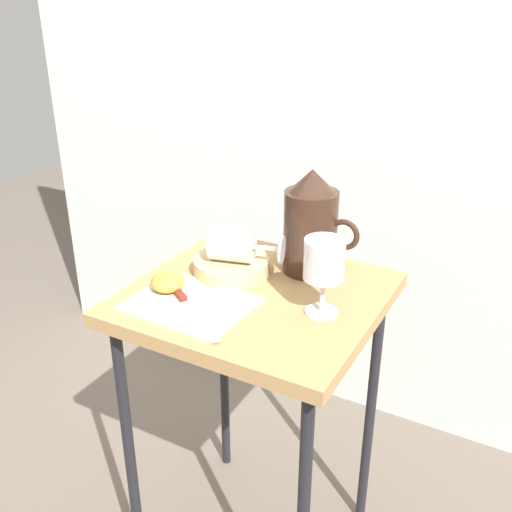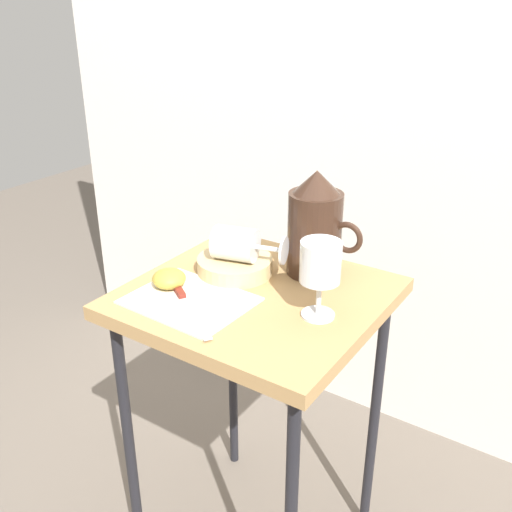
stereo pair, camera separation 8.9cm
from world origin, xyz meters
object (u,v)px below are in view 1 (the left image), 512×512
(apple_half_left, at_px, (168,282))
(wine_glass_tipped_near, at_px, (234,245))
(table, at_px, (256,326))
(knife, at_px, (184,301))
(pitcher, at_px, (311,231))
(basket_tray, at_px, (231,266))
(wine_glass_upright, at_px, (324,264))

(apple_half_left, bearing_deg, wine_glass_tipped_near, 58.69)
(table, relative_size, knife, 3.41)
(pitcher, relative_size, knife, 1.09)
(pitcher, height_order, knife, pitcher)
(table, bearing_deg, knife, -130.45)
(basket_tray, xyz_separation_m, knife, (-0.01, -0.16, -0.01))
(basket_tray, bearing_deg, wine_glass_upright, -14.81)
(knife, bearing_deg, wine_glass_upright, 21.73)
(table, distance_m, pitcher, 0.23)
(pitcher, relative_size, wine_glass_upright, 1.51)
(basket_tray, bearing_deg, apple_half_left, -117.16)
(basket_tray, bearing_deg, pitcher, 34.37)
(pitcher, distance_m, wine_glass_upright, 0.19)
(wine_glass_upright, distance_m, apple_half_left, 0.32)
(wine_glass_tipped_near, bearing_deg, table, -29.86)
(pitcher, distance_m, apple_half_left, 0.32)
(apple_half_left, bearing_deg, wine_glass_upright, 13.17)
(pitcher, relative_size, apple_half_left, 3.31)
(basket_tray, xyz_separation_m, wine_glass_tipped_near, (0.01, -0.00, 0.05))
(basket_tray, relative_size, apple_half_left, 2.36)
(knife, bearing_deg, wine_glass_tipped_near, 82.36)
(wine_glass_tipped_near, distance_m, apple_half_left, 0.16)
(pitcher, relative_size, wine_glass_tipped_near, 1.38)
(knife, bearing_deg, basket_tray, 86.24)
(pitcher, xyz_separation_m, apple_half_left, (-0.21, -0.23, -0.07))
(pitcher, distance_m, wine_glass_tipped_near, 0.17)
(table, xyz_separation_m, knife, (-0.10, -0.11, 0.09))
(table, bearing_deg, basket_tray, 151.35)
(table, xyz_separation_m, wine_glass_tipped_near, (-0.08, 0.04, 0.15))
(basket_tray, relative_size, pitcher, 0.71)
(basket_tray, bearing_deg, wine_glass_tipped_near, -19.08)
(basket_tray, relative_size, wine_glass_tipped_near, 0.98)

